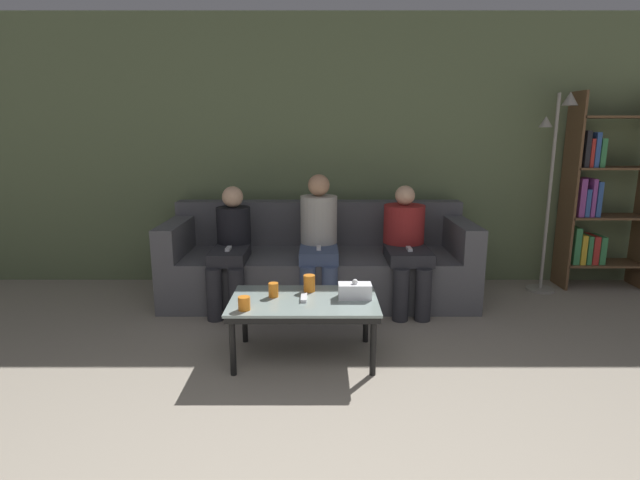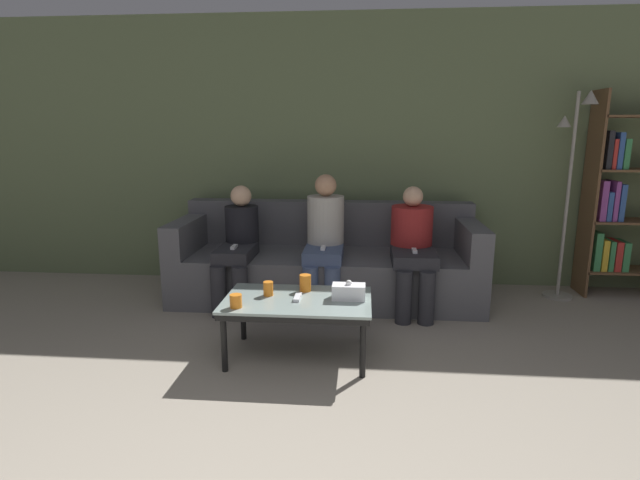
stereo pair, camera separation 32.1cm
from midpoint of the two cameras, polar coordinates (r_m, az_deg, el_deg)
wall_back at (r=4.99m, az=3.12°, el=9.93°), size 12.00×0.06×2.60m
couch at (r=4.60m, az=2.74°, el=-2.79°), size 2.72×0.95×0.85m
coffee_table at (r=3.36m, az=0.18°, el=-7.43°), size 0.98×0.61×0.42m
cup_near_left at (r=3.20m, az=-6.75°, el=-6.98°), size 0.08×0.08×0.09m
cup_near_right at (r=3.49m, az=0.95°, el=-4.96°), size 0.08×0.08×0.12m
cup_far_center at (r=3.40m, az=-3.24°, el=-5.60°), size 0.07×0.07×0.10m
tissue_box at (r=3.35m, az=6.07°, el=-5.92°), size 0.22×0.12×0.13m
game_remote at (r=3.35m, az=0.18°, el=-6.59°), size 0.04×0.15×0.02m
bookshelf at (r=5.41m, az=32.64°, el=3.57°), size 0.78×0.32×1.87m
standing_lamp at (r=5.03m, az=28.51°, el=6.64°), size 0.31×0.26×1.85m
seated_person_left_end at (r=4.39m, az=-7.26°, el=-0.36°), size 0.31×0.71×1.04m
seated_person_mid_left at (r=4.32m, az=2.66°, el=0.31°), size 0.32×0.66×1.14m
seated_person_mid_right at (r=4.35m, az=12.63°, el=-0.44°), size 0.36×0.74×1.05m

